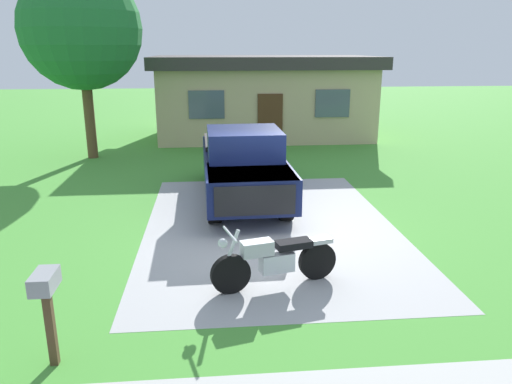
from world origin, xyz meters
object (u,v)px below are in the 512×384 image
(neighbor_house, at_px, (264,96))
(motorcycle, at_px, (274,259))
(shade_tree, at_px, (81,29))
(mailbox, at_px, (46,294))
(pickup_truck, at_px, (243,163))

(neighbor_house, bearing_deg, motorcycle, -95.34)
(motorcycle, xyz_separation_m, shade_tree, (-5.31, 10.57, 3.97))
(mailbox, relative_size, shade_tree, 0.19)
(motorcycle, height_order, neighbor_house, neighbor_house)
(pickup_truck, xyz_separation_m, neighbor_house, (1.56, 9.54, 0.84))
(motorcycle, xyz_separation_m, neighbor_house, (1.37, 14.63, 1.32))
(pickup_truck, distance_m, mailbox, 7.50)
(pickup_truck, height_order, shade_tree, shade_tree)
(motorcycle, relative_size, mailbox, 1.72)
(motorcycle, relative_size, neighbor_house, 0.23)
(pickup_truck, relative_size, neighbor_house, 0.59)
(motorcycle, xyz_separation_m, pickup_truck, (-0.19, 5.09, 0.48))
(mailbox, bearing_deg, motorcycle, 31.59)
(mailbox, bearing_deg, shade_tree, 100.39)
(motorcycle, distance_m, neighbor_house, 14.75)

